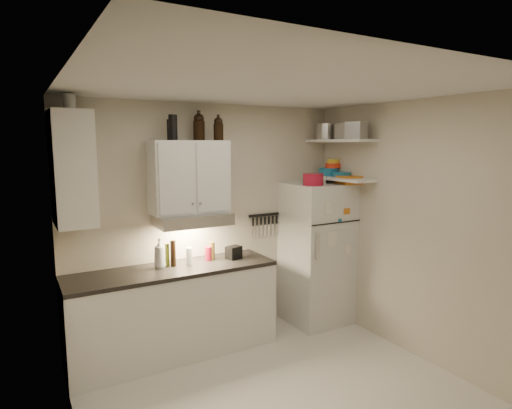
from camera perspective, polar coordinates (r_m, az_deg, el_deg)
floor at (r=4.06m, az=3.58°, el=-24.33°), size 3.20×3.00×0.02m
ceiling at (r=3.46m, az=3.98°, el=15.47°), size 3.20×3.00×0.02m
back_wall at (r=4.84m, az=-6.18°, el=-2.26°), size 3.20×0.02×2.60m
left_wall at (r=2.99m, az=-23.25°, el=-9.39°), size 0.02×3.00×2.60m
right_wall at (r=4.61m, az=20.73°, el=-3.26°), size 0.02×3.00×2.60m
base_cabinet at (r=4.61m, az=-10.88°, el=-14.05°), size 2.10×0.60×0.88m
countertop at (r=4.45m, az=-11.04°, el=-8.56°), size 2.10×0.62×0.04m
upper_cabinet at (r=4.49m, az=-8.89°, el=3.66°), size 0.80×0.33×0.75m
side_cabinet at (r=4.08m, az=-23.31°, el=4.42°), size 0.33×0.55×1.00m
range_hood at (r=4.49m, az=-8.48°, el=-1.94°), size 0.76×0.46×0.12m
fridge at (r=5.27m, az=8.11°, el=-6.44°), size 0.70×0.68×1.70m
shelf_hi at (r=5.12m, az=11.13°, el=8.34°), size 0.30×0.95×0.03m
shelf_lo at (r=5.14m, az=11.00°, el=3.43°), size 0.30×0.95×0.03m
knife_strip at (r=5.13m, az=1.11°, el=-1.39°), size 0.42×0.02×0.03m
dutch_oven at (r=4.87m, az=7.62°, el=3.34°), size 0.25×0.25×0.13m
book_stack at (r=5.11m, az=12.20°, el=3.22°), size 0.27×0.32×0.09m
spice_jar at (r=5.10m, az=9.01°, el=3.26°), size 0.06×0.06×0.09m
stock_pot at (r=5.38m, az=9.39°, el=9.55°), size 0.32×0.32×0.19m
tin_a at (r=5.09m, az=11.85°, el=9.51°), size 0.19×0.18×0.18m
tin_b at (r=4.83m, az=13.24°, el=9.58°), size 0.23×0.23×0.19m
bowl_teal at (r=5.36m, az=9.65°, el=4.33°), size 0.24×0.24×0.10m
bowl_orange at (r=5.37m, az=10.22°, el=5.14°), size 0.19×0.19×0.06m
bowl_yellow at (r=5.37m, az=10.24°, el=5.70°), size 0.15×0.15×0.05m
plates at (r=5.22m, az=11.34°, el=3.97°), size 0.24×0.24×0.06m
growler_a at (r=4.56m, az=-7.61°, el=10.26°), size 0.13×0.13×0.29m
growler_b at (r=4.54m, az=-5.03°, el=10.06°), size 0.14×0.14×0.25m
thermos_a at (r=4.45m, az=-11.33°, el=9.73°), size 0.09×0.09×0.21m
thermos_b at (r=4.41m, az=-11.01°, el=10.04°), size 0.11×0.11×0.25m
side_jar at (r=4.09m, az=-23.64°, el=12.39°), size 0.12×0.12×0.14m
soap_bottle at (r=4.44m, az=-12.73°, el=-6.14°), size 0.14×0.14×0.34m
pepper_mill at (r=4.67m, az=-5.90°, el=-6.17°), size 0.08×0.08×0.20m
oil_bottle at (r=4.50m, az=-11.74°, el=-6.58°), size 0.06×0.06×0.24m
vinegar_bottle at (r=4.48m, az=-10.99°, el=-6.41°), size 0.06×0.06×0.27m
clear_bottle at (r=4.51m, az=-8.91°, el=-6.83°), size 0.08×0.08×0.18m
red_jar at (r=4.65m, az=-6.38°, el=-6.51°), size 0.09×0.09×0.15m
caddy at (r=4.70m, az=-2.99°, el=-6.40°), size 0.19×0.16×0.14m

